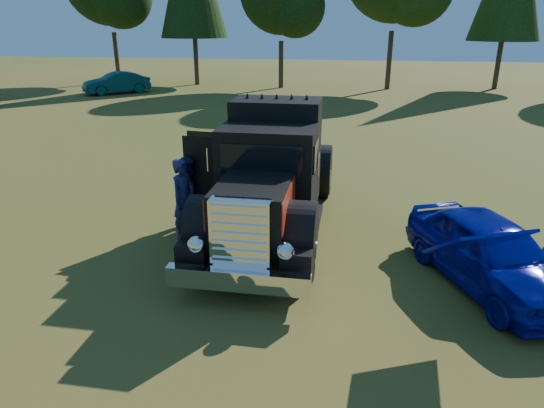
{
  "coord_description": "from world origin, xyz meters",
  "views": [
    {
      "loc": [
        1.62,
        -8.09,
        4.66
      ],
      "look_at": [
        0.1,
        1.0,
        1.21
      ],
      "focal_mm": 32.0,
      "sensor_mm": 36.0,
      "label": 1
    }
  ],
  "objects": [
    {
      "name": "diamond_t_truck",
      "position": [
        -0.17,
        2.32,
        1.28
      ],
      "size": [
        3.38,
        7.16,
        3.0
      ],
      "color": "black",
      "rests_on": "ground"
    },
    {
      "name": "hotrod_coupe",
      "position": [
        4.26,
        0.56,
        0.68
      ],
      "size": [
        3.01,
        4.37,
        1.89
      ],
      "color": "#0847BB",
      "rests_on": "ground"
    },
    {
      "name": "ground",
      "position": [
        0.0,
        0.0,
        0.0
      ],
      "size": [
        120.0,
        120.0,
        0.0
      ],
      "primitive_type": "plane",
      "color": "#384F17",
      "rests_on": "ground"
    },
    {
      "name": "spectator_far",
      "position": [
        -2.13,
        2.38,
        0.87
      ],
      "size": [
        0.97,
        1.05,
        1.74
      ],
      "primitive_type": "imported",
      "rotation": [
        0.0,
        0.0,
        1.11
      ],
      "color": "#1A213E",
      "rests_on": "ground"
    },
    {
      "name": "distant_teal_car",
      "position": [
        -14.87,
        24.34,
        0.73
      ],
      "size": [
        4.34,
        4.16,
        1.47
      ],
      "primitive_type": "imported",
      "rotation": [
        0.0,
        0.0,
        -0.83
      ],
      "color": "#0B3144",
      "rests_on": "ground"
    },
    {
      "name": "spectator_near",
      "position": [
        -2.06,
        1.74,
        0.93
      ],
      "size": [
        0.65,
        0.79,
        1.86
      ],
      "primitive_type": "imported",
      "rotation": [
        0.0,
        0.0,
        1.22
      ],
      "color": "#1F2549",
      "rests_on": "ground"
    }
  ]
}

